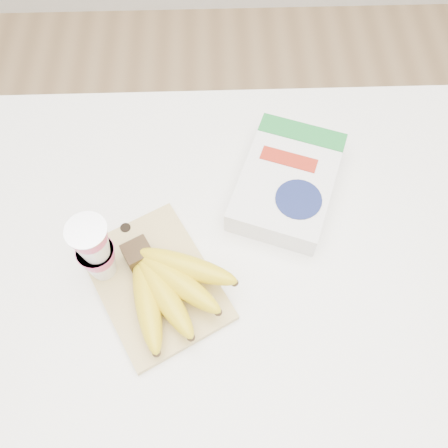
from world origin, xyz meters
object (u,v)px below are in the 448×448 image
object	(u,v)px
yogurt_stack	(95,250)
table	(203,343)
cereal_box	(287,181)
cutting_board	(155,282)
bananas	(167,285)

from	to	relation	value
yogurt_stack	table	bearing A→B (deg)	0.80
yogurt_stack	cereal_box	distance (m)	0.39
cutting_board	bananas	world-z (taller)	bananas
cereal_box	bananas	bearing A→B (deg)	-116.11
yogurt_stack	bananas	bearing A→B (deg)	-20.65
table	cutting_board	size ratio (longest dim) A/B	4.99
table	cutting_board	bearing A→B (deg)	-158.97
table	cereal_box	bearing A→B (deg)	42.25
bananas	cereal_box	world-z (taller)	bananas
table	cereal_box	size ratio (longest dim) A/B	4.37
yogurt_stack	cutting_board	bearing A→B (deg)	-14.77
table	bananas	world-z (taller)	bananas
cutting_board	yogurt_stack	bearing A→B (deg)	136.87
bananas	yogurt_stack	distance (m)	0.14
cutting_board	table	bearing A→B (deg)	-7.33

